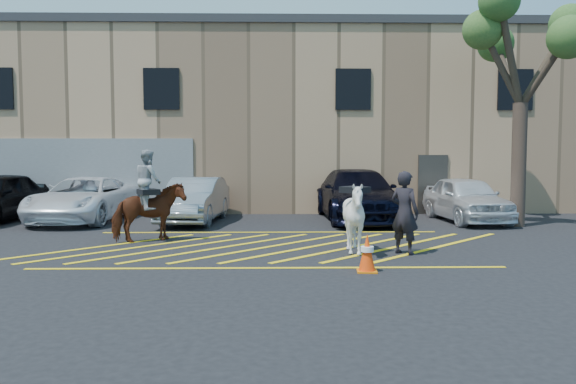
{
  "coord_description": "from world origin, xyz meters",
  "views": [
    {
      "loc": [
        0.2,
        -13.74,
        2.28
      ],
      "look_at": [
        0.48,
        0.2,
        1.3
      ],
      "focal_mm": 35.0,
      "sensor_mm": 36.0,
      "label": 1
    }
  ],
  "objects_px": {
    "car_blue_suv": "(357,195)",
    "traffic_cone": "(367,253)",
    "mounted_bay": "(149,205)",
    "car_white_suv": "(466,199)",
    "saddled_white": "(355,218)",
    "handler": "(405,213)",
    "tree": "(522,40)",
    "car_white_pickup": "(85,199)",
    "car_silver_sedan": "(195,200)"
  },
  "relations": [
    {
      "from": "handler",
      "to": "saddled_white",
      "type": "height_order",
      "value": "handler"
    },
    {
      "from": "mounted_bay",
      "to": "traffic_cone",
      "type": "relative_size",
      "value": 3.24
    },
    {
      "from": "mounted_bay",
      "to": "traffic_cone",
      "type": "bearing_deg",
      "value": -36.85
    },
    {
      "from": "car_white_pickup",
      "to": "handler",
      "type": "bearing_deg",
      "value": -29.82
    },
    {
      "from": "car_silver_sedan",
      "to": "handler",
      "type": "distance_m",
      "value": 8.1
    },
    {
      "from": "car_white_pickup",
      "to": "tree",
      "type": "distance_m",
      "value": 14.79
    },
    {
      "from": "car_white_pickup",
      "to": "tree",
      "type": "relative_size",
      "value": 0.72
    },
    {
      "from": "handler",
      "to": "mounted_bay",
      "type": "xyz_separation_m",
      "value": [
        -6.14,
        1.87,
        0.02
      ]
    },
    {
      "from": "car_white_suv",
      "to": "mounted_bay",
      "type": "xyz_separation_m",
      "value": [
        -9.56,
        -4.09,
        0.2
      ]
    },
    {
      "from": "handler",
      "to": "mounted_bay",
      "type": "height_order",
      "value": "mounted_bay"
    },
    {
      "from": "car_white_suv",
      "to": "tree",
      "type": "bearing_deg",
      "value": -51.93
    },
    {
      "from": "car_white_suv",
      "to": "saddled_white",
      "type": "xyz_separation_m",
      "value": [
        -4.52,
        -5.88,
        0.06
      ]
    },
    {
      "from": "car_blue_suv",
      "to": "mounted_bay",
      "type": "xyz_separation_m",
      "value": [
        -6.01,
        -4.6,
        0.1
      ]
    },
    {
      "from": "mounted_bay",
      "to": "tree",
      "type": "relative_size",
      "value": 0.32
    },
    {
      "from": "car_white_suv",
      "to": "traffic_cone",
      "type": "xyz_separation_m",
      "value": [
        -4.56,
        -7.84,
        -0.39
      ]
    },
    {
      "from": "car_white_pickup",
      "to": "car_silver_sedan",
      "type": "xyz_separation_m",
      "value": [
        3.71,
        -0.37,
        0.0
      ]
    },
    {
      "from": "car_white_pickup",
      "to": "tree",
      "type": "bearing_deg",
      "value": -2.32
    },
    {
      "from": "car_white_suv",
      "to": "saddled_white",
      "type": "height_order",
      "value": "saddled_white"
    },
    {
      "from": "car_silver_sedan",
      "to": "handler",
      "type": "height_order",
      "value": "handler"
    },
    {
      "from": "handler",
      "to": "car_blue_suv",
      "type": "bearing_deg",
      "value": -45.31
    },
    {
      "from": "car_white_pickup",
      "to": "car_blue_suv",
      "type": "bearing_deg",
      "value": 5.51
    },
    {
      "from": "car_blue_suv",
      "to": "tree",
      "type": "relative_size",
      "value": 0.8
    },
    {
      "from": "saddled_white",
      "to": "traffic_cone",
      "type": "relative_size",
      "value": 2.7
    },
    {
      "from": "car_blue_suv",
      "to": "car_white_suv",
      "type": "relative_size",
      "value": 1.32
    },
    {
      "from": "handler",
      "to": "tree",
      "type": "height_order",
      "value": "tree"
    },
    {
      "from": "car_white_pickup",
      "to": "mounted_bay",
      "type": "relative_size",
      "value": 2.23
    },
    {
      "from": "mounted_bay",
      "to": "handler",
      "type": "bearing_deg",
      "value": -16.92
    },
    {
      "from": "car_white_pickup",
      "to": "saddled_white",
      "type": "xyz_separation_m",
      "value": [
        8.16,
        -6.18,
        0.09
      ]
    },
    {
      "from": "car_blue_suv",
      "to": "handler",
      "type": "bearing_deg",
      "value": -91.13
    },
    {
      "from": "saddled_white",
      "to": "tree",
      "type": "xyz_separation_m",
      "value": [
        5.68,
        4.6,
        4.87
      ]
    },
    {
      "from": "car_silver_sedan",
      "to": "saddled_white",
      "type": "distance_m",
      "value": 7.32
    },
    {
      "from": "handler",
      "to": "saddled_white",
      "type": "xyz_separation_m",
      "value": [
        -1.11,
        0.08,
        -0.12
      ]
    },
    {
      "from": "car_white_suv",
      "to": "car_blue_suv",
      "type": "bearing_deg",
      "value": 167.98
    },
    {
      "from": "saddled_white",
      "to": "car_blue_suv",
      "type": "bearing_deg",
      "value": 81.3
    },
    {
      "from": "car_white_pickup",
      "to": "mounted_bay",
      "type": "height_order",
      "value": "mounted_bay"
    },
    {
      "from": "car_white_suv",
      "to": "saddled_white",
      "type": "relative_size",
      "value": 2.25
    },
    {
      "from": "car_white_pickup",
      "to": "traffic_cone",
      "type": "relative_size",
      "value": 7.23
    },
    {
      "from": "mounted_bay",
      "to": "car_white_suv",
      "type": "bearing_deg",
      "value": 23.18
    },
    {
      "from": "car_blue_suv",
      "to": "traffic_cone",
      "type": "xyz_separation_m",
      "value": [
        -1.01,
        -8.35,
        -0.49
      ]
    },
    {
      "from": "handler",
      "to": "mounted_bay",
      "type": "bearing_deg",
      "value": 26.58
    },
    {
      "from": "saddled_white",
      "to": "tree",
      "type": "height_order",
      "value": "tree"
    },
    {
      "from": "car_silver_sedan",
      "to": "car_white_suv",
      "type": "height_order",
      "value": "car_white_suv"
    },
    {
      "from": "car_blue_suv",
      "to": "saddled_white",
      "type": "xyz_separation_m",
      "value": [
        -0.98,
        -6.39,
        -0.03
      ]
    },
    {
      "from": "car_blue_suv",
      "to": "saddled_white",
      "type": "height_order",
      "value": "car_blue_suv"
    },
    {
      "from": "car_silver_sedan",
      "to": "tree",
      "type": "distance_m",
      "value": 11.34
    },
    {
      "from": "car_blue_suv",
      "to": "car_white_suv",
      "type": "bearing_deg",
      "value": -10.41
    },
    {
      "from": "traffic_cone",
      "to": "tree",
      "type": "distance_m",
      "value": 10.2
    },
    {
      "from": "car_white_pickup",
      "to": "mounted_bay",
      "type": "bearing_deg",
      "value": -50.36
    },
    {
      "from": "tree",
      "to": "handler",
      "type": "bearing_deg",
      "value": -134.37
    },
    {
      "from": "traffic_cone",
      "to": "tree",
      "type": "bearing_deg",
      "value": 48.91
    }
  ]
}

